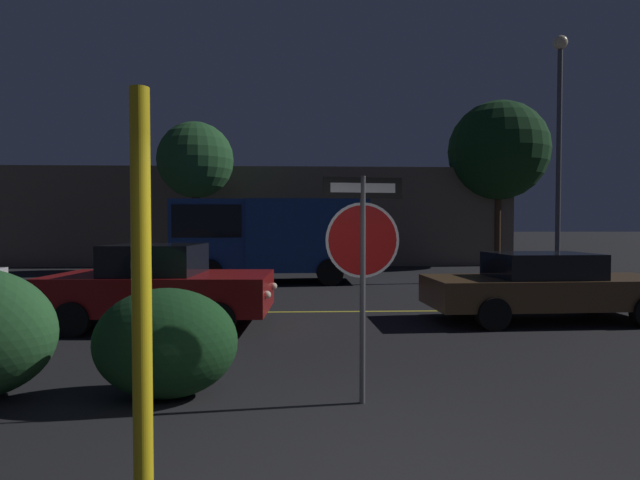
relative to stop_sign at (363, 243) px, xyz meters
name	(u,v)px	position (x,y,z in m)	size (l,w,h in m)	color
road_center_stripe	(331,312)	(0.02, 5.56, -1.70)	(33.26, 0.12, 0.01)	gold
stop_sign	(363,243)	(0.00, 0.00, 0.00)	(0.84, 0.13, 2.40)	#4C4C51
yellow_pole_left	(142,299)	(-1.71, -1.85, -0.30)	(0.13, 0.13, 2.80)	yellow
hedge_bush_1	(166,343)	(-2.13, 0.27, -1.10)	(1.56, 1.07, 1.20)	#19421E
passing_car_1	(162,286)	(-3.24, 4.16, -0.95)	(4.12, 2.18, 1.53)	maroon
passing_car_2	(546,286)	(4.18, 4.38, -1.02)	(4.84, 1.96, 1.34)	brown
delivery_truck	(265,234)	(-1.81, 11.24, -0.12)	(6.23, 2.49, 2.71)	navy
street_lamp	(559,126)	(7.97, 11.17, 3.49)	(0.46, 0.46, 8.16)	#4C4C51
tree_0	(498,151)	(8.41, 17.36, 3.57)	(4.50, 4.50, 7.54)	#422D1E
tree_1	(196,161)	(-4.86, 15.12, 2.76)	(3.05, 3.05, 6.02)	#422D1E
building_backdrop	(262,217)	(-2.51, 18.98, 0.56)	(23.35, 3.31, 4.52)	#6B5B4C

